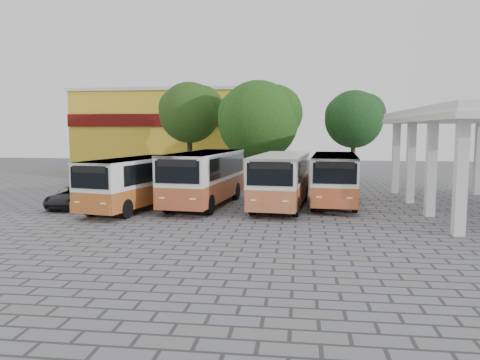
# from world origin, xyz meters

# --- Properties ---
(ground) EXTENTS (90.00, 90.00, 0.00)m
(ground) POSITION_xyz_m (0.00, 0.00, 0.00)
(ground) COLOR slate
(ground) RESTS_ON ground
(terminal_shelter) EXTENTS (6.80, 15.80, 5.40)m
(terminal_shelter) POSITION_xyz_m (10.50, 4.00, 4.91)
(terminal_shelter) COLOR silver
(terminal_shelter) RESTS_ON ground
(shophouse_block) EXTENTS (20.40, 10.40, 8.30)m
(shophouse_block) POSITION_xyz_m (-11.00, 25.99, 4.16)
(shophouse_block) COLOR gold
(shophouse_block) RESTS_ON ground
(bus_far_left) EXTENTS (3.82, 8.03, 2.76)m
(bus_far_left) POSITION_xyz_m (-7.45, 1.87, 1.60)
(bus_far_left) COLOR #AD5821
(bus_far_left) RESTS_ON ground
(bus_centre_left) EXTENTS (3.49, 8.66, 3.03)m
(bus_centre_left) POSITION_xyz_m (-3.93, 3.55, 1.75)
(bus_centre_left) COLOR #AF4F29
(bus_centre_left) RESTS_ON ground
(bus_centre_right) EXTENTS (3.21, 8.35, 2.94)m
(bus_centre_right) POSITION_xyz_m (0.39, 3.49, 1.70)
(bus_centre_right) COLOR #BA6237
(bus_centre_right) RESTS_ON ground
(bus_far_right) EXTENTS (2.96, 8.10, 2.87)m
(bus_far_right) POSITION_xyz_m (3.38, 4.98, 1.66)
(bus_far_right) COLOR #C1552A
(bus_far_right) RESTS_ON ground
(tree_left) EXTENTS (5.34, 5.08, 8.27)m
(tree_left) POSITION_xyz_m (-7.77, 16.40, 5.89)
(tree_left) COLOR #322513
(tree_left) RESTS_ON ground
(tree_middle) EXTENTS (6.41, 6.11, 8.02)m
(tree_middle) POSITION_xyz_m (-1.72, 13.37, 5.16)
(tree_middle) COLOR #412D14
(tree_middle) RESTS_ON ground
(tree_right) EXTENTS (4.87, 4.64, 7.46)m
(tree_right) POSITION_xyz_m (5.71, 16.51, 5.29)
(tree_right) COLOR #48351C
(tree_right) RESTS_ON ground
(parked_car) EXTENTS (1.92, 4.11, 1.14)m
(parked_car) POSITION_xyz_m (-11.09, 2.14, 0.57)
(parked_car) COLOR black
(parked_car) RESTS_ON ground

